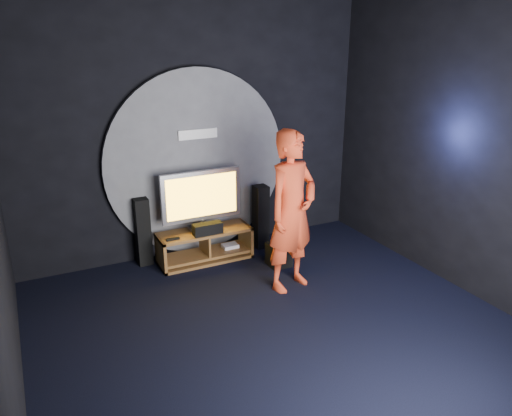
{
  "coord_description": "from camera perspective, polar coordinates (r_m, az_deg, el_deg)",
  "views": [
    {
      "loc": [
        -2.26,
        -3.95,
        3.04
      ],
      "look_at": [
        0.22,
        1.05,
        1.05
      ],
      "focal_mm": 35.0,
      "sensor_mm": 36.0,
      "label": 1
    }
  ],
  "objects": [
    {
      "name": "floor",
      "position": [
        5.47,
        2.95,
        -14.14
      ],
      "size": [
        5.0,
        5.0,
        0.0
      ],
      "primitive_type": "plane",
      "color": "black",
      "rests_on": "ground"
    },
    {
      "name": "back_wall",
      "position": [
        6.96,
        -6.99,
        8.79
      ],
      "size": [
        5.0,
        0.04,
        3.5
      ],
      "primitive_type": "cube",
      "color": "black",
      "rests_on": "ground"
    },
    {
      "name": "right_wall",
      "position": [
        6.32,
        23.58,
        6.21
      ],
      "size": [
        0.04,
        5.0,
        3.5
      ],
      "primitive_type": "cube",
      "color": "black",
      "rests_on": "ground"
    },
    {
      "name": "wall_disc_panel",
      "position": [
        7.0,
        -6.69,
        5.11
      ],
      "size": [
        2.6,
        0.11,
        2.6
      ],
      "color": "#515156",
      "rests_on": "ground"
    },
    {
      "name": "media_console",
      "position": [
        6.99,
        -5.8,
        -4.5
      ],
      "size": [
        1.3,
        0.45,
        0.45
      ],
      "color": "olive",
      "rests_on": "ground"
    },
    {
      "name": "tv",
      "position": [
        6.79,
        -6.26,
        1.18
      ],
      "size": [
        1.12,
        0.22,
        0.83
      ],
      "color": "#A9A9B0",
      "rests_on": "media_console"
    },
    {
      "name": "center_speaker",
      "position": [
        6.75,
        -5.56,
        -2.36
      ],
      "size": [
        0.4,
        0.15,
        0.15
      ],
      "primitive_type": "cube",
      "color": "black",
      "rests_on": "media_console"
    },
    {
      "name": "remote",
      "position": [
        6.64,
        -9.48,
        -3.52
      ],
      "size": [
        0.18,
        0.05,
        0.02
      ],
      "primitive_type": "cube",
      "color": "black",
      "rests_on": "media_console"
    },
    {
      "name": "tower_speaker_left",
      "position": [
        6.93,
        -12.82,
        -2.63
      ],
      "size": [
        0.19,
        0.21,
        0.94
      ],
      "primitive_type": "cube",
      "color": "black",
      "rests_on": "ground"
    },
    {
      "name": "tower_speaker_right",
      "position": [
        7.29,
        0.54,
        -1.01
      ],
      "size": [
        0.19,
        0.21,
        0.94
      ],
      "primitive_type": "cube",
      "color": "black",
      "rests_on": "ground"
    },
    {
      "name": "subwoofer",
      "position": [
        6.84,
        2.64,
        -5.34
      ],
      "size": [
        0.28,
        0.28,
        0.31
      ],
      "primitive_type": "cube",
      "color": "black",
      "rests_on": "ground"
    },
    {
      "name": "player",
      "position": [
        5.99,
        4.13,
        -0.4
      ],
      "size": [
        0.83,
        0.66,
        1.99
      ],
      "primitive_type": "imported",
      "rotation": [
        0.0,
        0.0,
        0.29
      ],
      "color": "red",
      "rests_on": "ground"
    }
  ]
}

